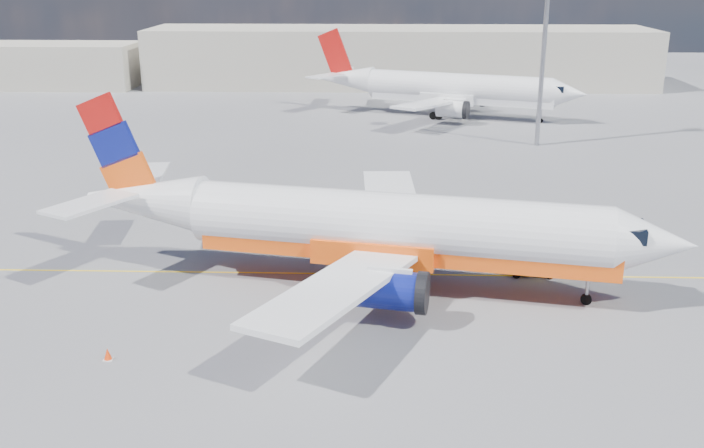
{
  "coord_description": "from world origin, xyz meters",
  "views": [
    {
      "loc": [
        1.78,
        -37.76,
        16.53
      ],
      "look_at": [
        0.58,
        1.35,
        3.5
      ],
      "focal_mm": 40.0,
      "sensor_mm": 36.0,
      "label": 1
    }
  ],
  "objects_px": {
    "second_jet": "(450,89)",
    "traffic_cone": "(108,354)",
    "main_jet": "(377,227)",
    "gse_tug": "(531,261)"
  },
  "relations": [
    {
      "from": "second_jet",
      "to": "traffic_cone",
      "type": "bearing_deg",
      "value": -89.38
    },
    {
      "from": "main_jet",
      "to": "second_jet",
      "type": "bearing_deg",
      "value": 91.96
    },
    {
      "from": "second_jet",
      "to": "gse_tug",
      "type": "relative_size",
      "value": 12.89
    },
    {
      "from": "second_jet",
      "to": "traffic_cone",
      "type": "distance_m",
      "value": 61.64
    },
    {
      "from": "traffic_cone",
      "to": "second_jet",
      "type": "bearing_deg",
      "value": 71.09
    },
    {
      "from": "main_jet",
      "to": "gse_tug",
      "type": "height_order",
      "value": "main_jet"
    },
    {
      "from": "second_jet",
      "to": "traffic_cone",
      "type": "xyz_separation_m",
      "value": [
        -19.95,
        -58.25,
        -2.87
      ]
    },
    {
      "from": "main_jet",
      "to": "gse_tug",
      "type": "xyz_separation_m",
      "value": [
        8.61,
        1.88,
        -2.54
      ]
    },
    {
      "from": "gse_tug",
      "to": "traffic_cone",
      "type": "xyz_separation_m",
      "value": [
        -20.36,
        -10.63,
        -0.52
      ]
    },
    {
      "from": "gse_tug",
      "to": "traffic_cone",
      "type": "relative_size",
      "value": 4.3
    }
  ]
}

